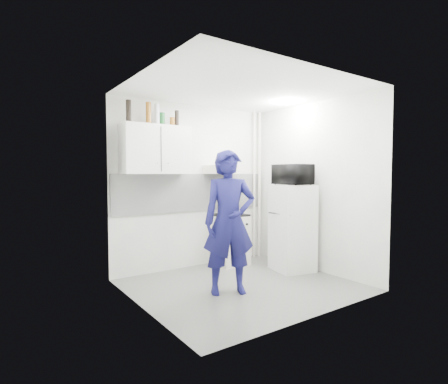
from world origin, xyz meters
TOP-DOWN VIEW (x-y plane):
  - floor at (0.00, 0.00)m, footprint 2.80×2.80m
  - ceiling at (0.00, 0.00)m, footprint 2.80×2.80m
  - wall_back at (0.00, 1.25)m, footprint 2.80×0.00m
  - wall_left at (-1.40, 0.00)m, footprint 0.00×2.60m
  - wall_right at (1.40, 0.00)m, footprint 0.00×2.60m
  - person at (-0.30, -0.12)m, footprint 0.77×0.65m
  - stove at (0.52, 1.00)m, footprint 0.50×0.50m
  - fridge at (1.10, 0.15)m, footprint 0.65×0.65m
  - stove_top at (0.52, 1.00)m, footprint 0.48×0.48m
  - saucepan at (0.47, 1.01)m, footprint 0.16×0.16m
  - microwave at (1.10, 0.15)m, footprint 0.59×0.42m
  - bottle_a at (-1.15, 1.07)m, footprint 0.07×0.07m
  - bottle_c at (-0.86, 1.07)m, footprint 0.08×0.08m
  - bottle_d at (-0.73, 1.07)m, footprint 0.07×0.07m
  - canister_a at (-0.65, 1.07)m, footprint 0.08×0.08m
  - canister_b at (-0.48, 1.07)m, footprint 0.07×0.07m
  - bottle_e at (-0.41, 1.07)m, footprint 0.06×0.06m
  - upper_cabinet at (-0.75, 1.07)m, footprint 1.00×0.35m
  - range_hood at (0.45, 1.00)m, footprint 0.60×0.50m
  - backsplash at (0.00, 1.24)m, footprint 2.74×0.03m
  - pipe_a at (1.30, 1.17)m, footprint 0.05×0.05m
  - pipe_b at (1.18, 1.17)m, footprint 0.04×0.04m
  - ceiling_spot_fixture at (1.00, 0.20)m, footprint 0.10×0.10m

SIDE VIEW (x-z plane):
  - floor at x=0.00m, z-range 0.00..0.00m
  - stove at x=0.52m, z-range 0.00..0.81m
  - fridge at x=1.10m, z-range 0.00..1.33m
  - stove_top at x=0.52m, z-range 0.81..0.84m
  - saucepan at x=0.47m, z-range 0.84..0.92m
  - person at x=-0.30m, z-range 0.00..1.80m
  - backsplash at x=0.00m, z-range 0.90..1.50m
  - wall_left at x=-1.40m, z-range 0.00..2.60m
  - wall_right at x=1.40m, z-range 0.00..2.60m
  - pipe_a at x=1.30m, z-range 0.00..2.60m
  - pipe_b at x=1.18m, z-range 0.00..2.60m
  - wall_back at x=0.00m, z-range -0.10..2.70m
  - microwave at x=1.10m, z-range 1.33..1.65m
  - range_hood at x=0.45m, z-range 1.50..1.64m
  - upper_cabinet at x=-0.75m, z-range 1.50..2.20m
  - canister_b at x=-0.48m, z-range 2.20..2.34m
  - canister_a at x=-0.65m, z-range 2.20..2.39m
  - bottle_e at x=-0.41m, z-range 2.20..2.44m
  - bottle_a at x=-1.15m, z-range 2.20..2.51m
  - bottle_d at x=-0.73m, z-range 2.20..2.51m
  - bottle_c at x=-0.86m, z-range 2.20..2.52m
  - ceiling_spot_fixture at x=1.00m, z-range 2.56..2.58m
  - ceiling at x=0.00m, z-range 2.60..2.60m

